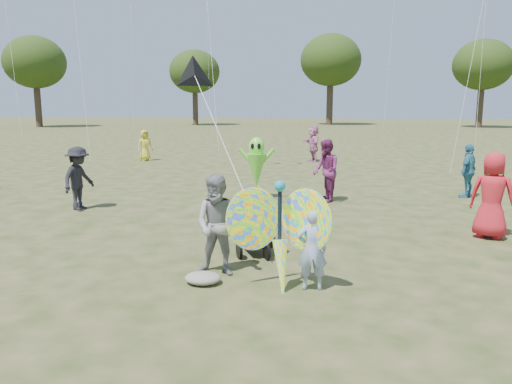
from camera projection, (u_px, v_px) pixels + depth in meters
ground at (257, 280)px, 7.64m from camera, size 160.00×160.00×0.00m
child_girl at (312, 250)px, 7.16m from camera, size 0.47×0.34×1.20m
adult_man at (219, 225)px, 7.77m from camera, size 0.83×0.67×1.59m
grey_bag at (203, 278)px, 7.48m from camera, size 0.55×0.45×0.17m
crowd_a at (492, 195)px, 9.89m from camera, size 1.00×0.86×1.73m
crowd_b at (79, 178)px, 12.56m from camera, size 0.79×1.13×1.60m
crowd_c at (468, 171)px, 14.16m from camera, size 0.83×0.95×1.54m
crowd_e at (326, 171)px, 13.56m from camera, size 0.87×0.99×1.71m
crowd_g at (145, 145)px, 23.23m from camera, size 0.83×0.79×1.43m
crowd_j at (313, 143)px, 22.88m from camera, size 1.02×1.65×1.69m
jogging_stroller at (256, 219)px, 8.94m from camera, size 0.78×1.15×1.09m
butterfly_kite at (280, 235)px, 7.16m from camera, size 1.74×0.75×1.80m
delta_kite_rig at (195, 76)px, 9.69m from camera, size 1.77×2.53×2.34m
alien_kite at (257, 165)px, 13.93m from camera, size 1.12×0.69×1.74m
tree_line at (349, 60)px, 49.89m from camera, size 91.78×33.60×10.79m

